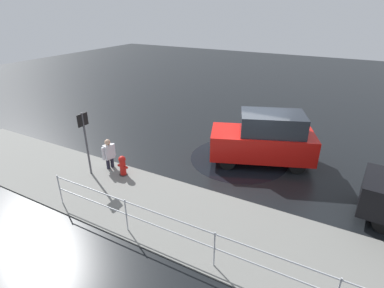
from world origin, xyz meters
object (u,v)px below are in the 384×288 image
pedestrian (109,153)px  sign_post (85,135)px  moving_hatchback (264,139)px  fire_hydrant (123,166)px

pedestrian → sign_post: sign_post is taller
moving_hatchback → pedestrian: 5.96m
fire_hydrant → pedestrian: 0.85m
fire_hydrant → moving_hatchback: bearing=-140.4°
moving_hatchback → pedestrian: (4.96, 3.28, -0.34)m
pedestrian → fire_hydrant: bearing=167.5°
pedestrian → sign_post: bearing=62.7°
moving_hatchback → fire_hydrant: bearing=39.6°
moving_hatchback → fire_hydrant: (4.18, 3.45, -0.63)m
moving_hatchback → fire_hydrant: 5.46m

